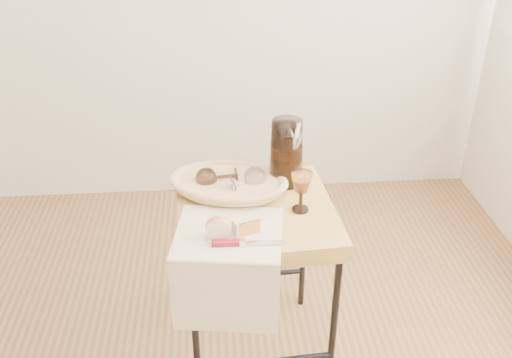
{
  "coord_description": "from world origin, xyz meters",
  "views": [
    {
      "loc": [
        0.33,
        -1.09,
        1.72
      ],
      "look_at": [
        0.46,
        0.51,
        0.79
      ],
      "focal_mm": 40.07,
      "sensor_mm": 36.0,
      "label": 1
    }
  ],
  "objects_px": {
    "pitcher": "(286,152)",
    "wine_goblet": "(301,192)",
    "side_table": "(256,283)",
    "goblet_lying_b": "(245,181)",
    "table_knife": "(245,242)",
    "bread_basket": "(229,185)",
    "apple_half": "(219,227)",
    "goblet_lying_a": "(219,177)",
    "tea_towel": "(229,233)"
  },
  "relations": [
    {
      "from": "tea_towel",
      "to": "pitcher",
      "type": "distance_m",
      "value": 0.4
    },
    {
      "from": "bread_basket",
      "to": "apple_half",
      "type": "relative_size",
      "value": 4.47
    },
    {
      "from": "side_table",
      "to": "wine_goblet",
      "type": "xyz_separation_m",
      "value": [
        0.15,
        -0.03,
        0.41
      ]
    },
    {
      "from": "side_table",
      "to": "goblet_lying_b",
      "type": "height_order",
      "value": "goblet_lying_b"
    },
    {
      "from": "goblet_lying_b",
      "to": "wine_goblet",
      "type": "bearing_deg",
      "value": -67.37
    },
    {
      "from": "side_table",
      "to": "apple_half",
      "type": "relative_size",
      "value": 8.1
    },
    {
      "from": "side_table",
      "to": "bread_basket",
      "type": "xyz_separation_m",
      "value": [
        -0.09,
        0.11,
        0.36
      ]
    },
    {
      "from": "side_table",
      "to": "table_knife",
      "type": "distance_m",
      "value": 0.42
    },
    {
      "from": "side_table",
      "to": "pitcher",
      "type": "xyz_separation_m",
      "value": [
        0.12,
        0.16,
        0.46
      ]
    },
    {
      "from": "pitcher",
      "to": "apple_half",
      "type": "height_order",
      "value": "pitcher"
    },
    {
      "from": "goblet_lying_b",
      "to": "table_knife",
      "type": "relative_size",
      "value": 0.61
    },
    {
      "from": "goblet_lying_b",
      "to": "apple_half",
      "type": "bearing_deg",
      "value": -144.33
    },
    {
      "from": "bread_basket",
      "to": "goblet_lying_a",
      "type": "height_order",
      "value": "goblet_lying_a"
    },
    {
      "from": "tea_towel",
      "to": "wine_goblet",
      "type": "bearing_deg",
      "value": 33.62
    },
    {
      "from": "bread_basket",
      "to": "wine_goblet",
      "type": "height_order",
      "value": "wine_goblet"
    },
    {
      "from": "side_table",
      "to": "tea_towel",
      "type": "bearing_deg",
      "value": -122.76
    },
    {
      "from": "side_table",
      "to": "goblet_lying_b",
      "type": "distance_m",
      "value": 0.4
    },
    {
      "from": "pitcher",
      "to": "apple_half",
      "type": "relative_size",
      "value": 3.41
    },
    {
      "from": "goblet_lying_a",
      "to": "goblet_lying_b",
      "type": "xyz_separation_m",
      "value": [
        0.09,
        -0.04,
        0.0
      ]
    },
    {
      "from": "tea_towel",
      "to": "goblet_lying_b",
      "type": "relative_size",
      "value": 2.54
    },
    {
      "from": "tea_towel",
      "to": "wine_goblet",
      "type": "height_order",
      "value": "wine_goblet"
    },
    {
      "from": "bread_basket",
      "to": "table_knife",
      "type": "relative_size",
      "value": 1.71
    },
    {
      "from": "pitcher",
      "to": "goblet_lying_a",
      "type": "bearing_deg",
      "value": -171.88
    },
    {
      "from": "goblet_lying_a",
      "to": "apple_half",
      "type": "height_order",
      "value": "goblet_lying_a"
    },
    {
      "from": "bread_basket",
      "to": "tea_towel",
      "type": "bearing_deg",
      "value": -78.19
    },
    {
      "from": "pitcher",
      "to": "wine_goblet",
      "type": "xyz_separation_m",
      "value": [
        0.03,
        -0.19,
        -0.05
      ]
    },
    {
      "from": "pitcher",
      "to": "apple_half",
      "type": "bearing_deg",
      "value": -127.36
    },
    {
      "from": "wine_goblet",
      "to": "table_knife",
      "type": "relative_size",
      "value": 0.67
    },
    {
      "from": "side_table",
      "to": "goblet_lying_a",
      "type": "relative_size",
      "value": 5.35
    },
    {
      "from": "table_knife",
      "to": "pitcher",
      "type": "bearing_deg",
      "value": 67.19
    },
    {
      "from": "goblet_lying_b",
      "to": "apple_half",
      "type": "relative_size",
      "value": 1.58
    },
    {
      "from": "side_table",
      "to": "pitcher",
      "type": "height_order",
      "value": "pitcher"
    },
    {
      "from": "apple_half",
      "to": "table_knife",
      "type": "xyz_separation_m",
      "value": [
        0.08,
        -0.05,
        -0.03
      ]
    },
    {
      "from": "wine_goblet",
      "to": "goblet_lying_b",
      "type": "bearing_deg",
      "value": 146.46
    },
    {
      "from": "tea_towel",
      "to": "goblet_lying_a",
      "type": "height_order",
      "value": "goblet_lying_a"
    },
    {
      "from": "side_table",
      "to": "goblet_lying_b",
      "type": "bearing_deg",
      "value": 109.8
    },
    {
      "from": "side_table",
      "to": "wine_goblet",
      "type": "height_order",
      "value": "wine_goblet"
    },
    {
      "from": "goblet_lying_a",
      "to": "wine_goblet",
      "type": "bearing_deg",
      "value": 142.3
    },
    {
      "from": "bread_basket",
      "to": "goblet_lying_a",
      "type": "distance_m",
      "value": 0.04
    },
    {
      "from": "bread_basket",
      "to": "goblet_lying_b",
      "type": "height_order",
      "value": "goblet_lying_b"
    },
    {
      "from": "side_table",
      "to": "pitcher",
      "type": "relative_size",
      "value": 2.38
    },
    {
      "from": "pitcher",
      "to": "side_table",
      "type": "bearing_deg",
      "value": -127.69
    },
    {
      "from": "side_table",
      "to": "goblet_lying_a",
      "type": "bearing_deg",
      "value": 133.78
    },
    {
      "from": "apple_half",
      "to": "side_table",
      "type": "bearing_deg",
      "value": 55.43
    },
    {
      "from": "wine_goblet",
      "to": "apple_half",
      "type": "height_order",
      "value": "wine_goblet"
    },
    {
      "from": "goblet_lying_b",
      "to": "side_table",
      "type": "bearing_deg",
      "value": -104.03
    },
    {
      "from": "table_knife",
      "to": "goblet_lying_b",
      "type": "bearing_deg",
      "value": 87.95
    },
    {
      "from": "goblet_lying_b",
      "to": "pitcher",
      "type": "relative_size",
      "value": 0.46
    },
    {
      "from": "apple_half",
      "to": "pitcher",
      "type": "bearing_deg",
      "value": 55.12
    },
    {
      "from": "table_knife",
      "to": "goblet_lying_a",
      "type": "bearing_deg",
      "value": 102.93
    }
  ]
}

